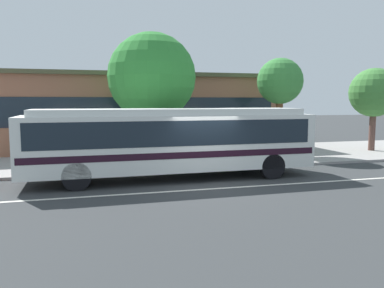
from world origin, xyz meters
name	(u,v)px	position (x,y,z in m)	size (l,w,h in m)	color
ground_plane	(206,184)	(0.00, 0.00, 0.00)	(120.00, 120.00, 0.00)	#333638
sidewalk_slab	(169,157)	(0.00, 6.68, 0.06)	(60.00, 8.00, 0.12)	#989592
lane_stripe_center	(213,189)	(0.00, -0.80, 0.00)	(56.00, 0.16, 0.01)	silver
transit_bus	(172,138)	(-1.01, 1.33, 1.61)	(11.26, 2.61, 2.77)	silver
pedestrian_waiting_near_sign	(48,146)	(-5.86, 4.29, 1.14)	(0.45, 0.45, 1.73)	#7A6754
pedestrian_walking_along_curb	(89,147)	(-4.14, 3.30, 1.14)	(0.42, 0.42, 1.75)	#302C31
pedestrian_standing_by_tree	(109,146)	(-3.31, 3.66, 1.10)	(0.44, 0.44, 1.67)	#213749
bus_stop_sign	(266,130)	(3.86, 3.05, 1.70)	(0.08, 0.44, 2.46)	gray
street_tree_near_stop	(152,77)	(-1.04, 5.64, 4.23)	(4.32, 4.32, 6.28)	brown
street_tree_mid_block	(280,82)	(6.15, 6.04, 4.08)	(2.52, 2.52, 5.30)	brown
street_tree_far_end	(374,93)	(12.25, 5.90, 3.53)	(2.87, 2.87, 4.88)	brown
station_building	(133,112)	(-1.24, 11.89, 2.37)	(18.18, 6.93, 4.73)	#8C5A43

